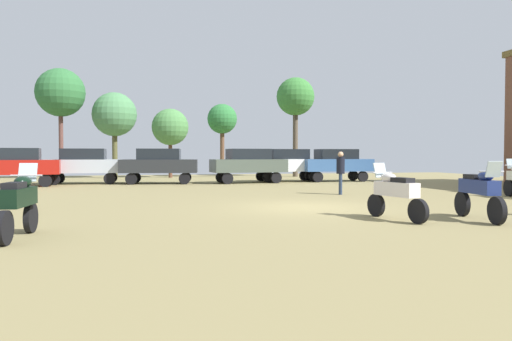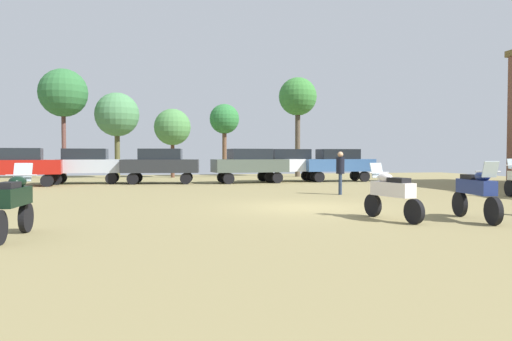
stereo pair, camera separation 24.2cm
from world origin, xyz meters
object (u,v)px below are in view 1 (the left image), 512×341
at_px(car_5, 336,163).
at_px(person_1, 341,169).
at_px(tree_4, 170,127).
at_px(motorcycle_1, 395,192).
at_px(tree_3, 60,93).
at_px(tree_1, 295,98).
at_px(tree_2, 222,120).
at_px(car_6, 84,163).
at_px(car_4, 248,163).
at_px(tree_6, 114,115).
at_px(car_2, 287,163).
at_px(car_1, 159,163).
at_px(motorcycle_6, 19,202).
at_px(motorcycle_8, 479,191).
at_px(car_3, 15,164).

height_order(car_5, person_1, car_5).
bearing_deg(person_1, car_5, -0.06).
bearing_deg(car_5, tree_4, 53.58).
distance_m(motorcycle_1, tree_3, 27.24).
relative_size(tree_1, tree_2, 1.38).
xyz_separation_m(car_6, tree_4, (5.20, 6.54, 2.47)).
distance_m(car_4, tree_6, 11.73).
height_order(car_2, car_6, same).
distance_m(car_5, tree_2, 10.02).
relative_size(car_1, car_2, 1.02).
distance_m(car_2, tree_3, 16.30).
relative_size(motorcycle_1, car_6, 0.49).
distance_m(motorcycle_6, car_6, 18.53).
height_order(motorcycle_1, tree_6, tree_6).
bearing_deg(tree_3, tree_4, 1.46).
xyz_separation_m(person_1, tree_6, (-9.95, 16.84, 3.42)).
height_order(car_5, tree_6, tree_6).
relative_size(car_1, car_4, 1.01).
bearing_deg(tree_2, tree_4, -178.29).
bearing_deg(car_1, car_2, -78.45).
bearing_deg(person_1, tree_2, 29.20).
xyz_separation_m(car_5, car_6, (-14.95, 0.80, 0.00)).
bearing_deg(car_2, tree_3, 60.53).
bearing_deg(motorcycle_8, car_5, -92.05).
relative_size(car_3, tree_6, 0.74).
height_order(car_5, tree_3, tree_3).
bearing_deg(car_4, car_6, 77.29).
distance_m(motorcycle_1, car_4, 16.47).
bearing_deg(motorcycle_1, car_6, 106.66).
relative_size(car_2, tree_6, 0.73).
bearing_deg(motorcycle_6, person_1, 44.10).
bearing_deg(person_1, tree_6, 52.08).
bearing_deg(car_6, car_1, -99.70).
bearing_deg(motorcycle_8, car_3, -39.40).
relative_size(car_6, person_1, 2.43).
bearing_deg(car_1, tree_4, -0.14).
bearing_deg(car_6, tree_3, 19.98).
height_order(tree_2, tree_3, tree_3).
distance_m(tree_1, tree_6, 13.29).
distance_m(car_4, tree_4, 9.13).
distance_m(car_2, tree_2, 8.13).
bearing_deg(person_1, car_1, 58.79).
bearing_deg(tree_3, tree_6, 6.02).
height_order(motorcycle_8, person_1, person_1).
height_order(tree_1, tree_2, tree_1).
height_order(car_3, tree_2, tree_2).
distance_m(car_5, person_1, 10.01).
xyz_separation_m(motorcycle_1, tree_2, (-0.52, 24.35, 3.53)).
relative_size(motorcycle_8, car_2, 0.52).
distance_m(car_2, car_3, 15.18).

